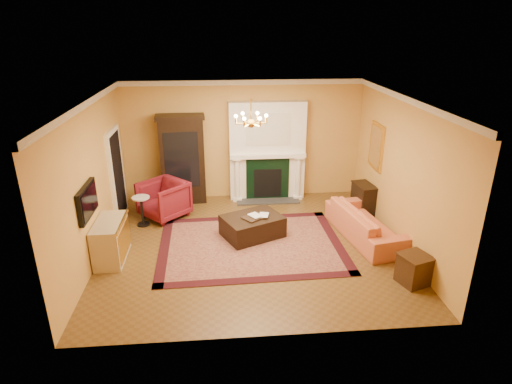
{
  "coord_description": "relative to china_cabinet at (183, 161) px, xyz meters",
  "views": [
    {
      "loc": [
        -0.58,
        -7.76,
        4.3
      ],
      "look_at": [
        0.12,
        0.3,
        1.06
      ],
      "focal_mm": 30.0,
      "sensor_mm": 36.0,
      "label": 1
    }
  ],
  "objects": [
    {
      "name": "coral_sofa",
      "position": [
        3.96,
        -2.32,
        -0.63
      ],
      "size": [
        1.04,
        2.3,
        0.87
      ],
      "primitive_type": "imported",
      "rotation": [
        0.0,
        0.0,
        1.75
      ],
      "color": "#C5673E",
      "rests_on": "floor"
    },
    {
      "name": "crown_molding",
      "position": [
        1.52,
        -1.53,
        1.87
      ],
      "size": [
        6.0,
        5.5,
        0.12
      ],
      "color": "silver",
      "rests_on": "ceiling"
    },
    {
      "name": "tv_panel",
      "position": [
        -1.42,
        -3.09,
        0.28
      ],
      "size": [
        0.09,
        0.95,
        0.58
      ],
      "color": "black",
      "rests_on": "wall_left"
    },
    {
      "name": "oriental_rug",
      "position": [
        1.51,
        -2.47,
        -1.06
      ],
      "size": [
        3.82,
        2.91,
        0.01
      ],
      "primitive_type": "cube",
      "rotation": [
        0.0,
        0.0,
        0.03
      ],
      "color": "#4F101F",
      "rests_on": "floor"
    },
    {
      "name": "console_table",
      "position": [
        4.3,
        -1.12,
        -0.71
      ],
      "size": [
        0.45,
        0.68,
        0.71
      ],
      "primitive_type": "cube",
      "rotation": [
        0.0,
        0.0,
        0.15
      ],
      "color": "black",
      "rests_on": "floor"
    },
    {
      "name": "ceiling",
      "position": [
        1.52,
        -2.49,
        1.94
      ],
      "size": [
        6.0,
        5.5,
        0.02
      ],
      "primitive_type": "cube",
      "color": "silver",
      "rests_on": "wall_back"
    },
    {
      "name": "topiary_left",
      "position": [
        1.35,
        0.04,
        0.43
      ],
      "size": [
        0.18,
        0.18,
        0.48
      ],
      "color": "tan",
      "rests_on": "fireplace"
    },
    {
      "name": "gilt_mirror",
      "position": [
        4.49,
        -1.09,
        0.58
      ],
      "size": [
        0.06,
        0.76,
        1.05
      ],
      "color": "gold",
      "rests_on": "wall_right"
    },
    {
      "name": "book_b",
      "position": [
        1.71,
        -2.09,
        -0.44
      ],
      "size": [
        0.19,
        0.07,
        0.27
      ],
      "primitive_type": "imported",
      "rotation": [
        0.0,
        0.0,
        -0.24
      ],
      "color": "gray",
      "rests_on": "ottoman_tray"
    },
    {
      "name": "ottoman_tray",
      "position": [
        1.6,
        -2.14,
        -0.59
      ],
      "size": [
        0.56,
        0.55,
        0.03
      ],
      "primitive_type": "cube",
      "rotation": [
        0.0,
        0.0,
        0.66
      ],
      "color": "black",
      "rests_on": "leather_ottoman"
    },
    {
      "name": "wingback_armchair",
      "position": [
        -0.41,
        -0.91,
        -0.58
      ],
      "size": [
        1.28,
        1.28,
        0.96
      ],
      "primitive_type": "imported",
      "rotation": [
        0.0,
        0.0,
        -0.8
      ],
      "color": "maroon",
      "rests_on": "floor"
    },
    {
      "name": "wall_right",
      "position": [
        4.53,
        -2.49,
        0.43
      ],
      "size": [
        0.02,
        5.5,
        3.0
      ],
      "primitive_type": "cube",
      "color": "gold",
      "rests_on": "floor"
    },
    {
      "name": "pedestal_table",
      "position": [
        -0.85,
        -1.33,
        -0.67
      ],
      "size": [
        0.39,
        0.39,
        0.69
      ],
      "color": "black",
      "rests_on": "floor"
    },
    {
      "name": "wall_left",
      "position": [
        -1.49,
        -2.49,
        0.43
      ],
      "size": [
        0.02,
        5.5,
        3.0
      ],
      "primitive_type": "cube",
      "color": "gold",
      "rests_on": "floor"
    },
    {
      "name": "chandelier",
      "position": [
        1.52,
        -2.49,
        1.54
      ],
      "size": [
        0.63,
        0.55,
        0.53
      ],
      "color": "gold",
      "rests_on": "ceiling"
    },
    {
      "name": "end_table",
      "position": [
        4.24,
        -4.09,
        -0.8
      ],
      "size": [
        0.58,
        0.58,
        0.52
      ],
      "primitive_type": "cube",
      "rotation": [
        0.0,
        0.0,
        0.34
      ],
      "color": "#3A200F",
      "rests_on": "floor"
    },
    {
      "name": "fireplace",
      "position": [
        2.12,
        0.08,
        0.13
      ],
      "size": [
        1.9,
        0.7,
        2.5
      ],
      "color": "white",
      "rests_on": "wall_back"
    },
    {
      "name": "china_cabinet",
      "position": [
        0.0,
        0.0,
        0.0
      ],
      "size": [
        1.1,
        0.57,
        2.13
      ],
      "primitive_type": "cube",
      "rotation": [
        0.0,
        0.0,
        0.08
      ],
      "color": "black",
      "rests_on": "floor"
    },
    {
      "name": "leather_ottoman",
      "position": [
        1.57,
        -2.08,
        -0.83
      ],
      "size": [
        1.45,
        1.29,
        0.44
      ],
      "primitive_type": "cube",
      "rotation": [
        0.0,
        0.0,
        0.43
      ],
      "color": "black",
      "rests_on": "oriental_rug"
    },
    {
      "name": "book_a",
      "position": [
        1.54,
        -2.18,
        -0.44
      ],
      "size": [
        0.19,
        0.14,
        0.28
      ],
      "primitive_type": "imported",
      "rotation": [
        0.0,
        0.0,
        0.58
      ],
      "color": "gray",
      "rests_on": "ottoman_tray"
    },
    {
      "name": "commode",
      "position": [
        -1.21,
        -2.78,
        -0.67
      ],
      "size": [
        0.51,
        1.07,
        0.79
      ],
      "primitive_type": "cube",
      "rotation": [
        0.0,
        0.0,
        0.01
      ],
      "color": "#BFAA8C",
      "rests_on": "floor"
    },
    {
      "name": "wall_back",
      "position": [
        1.52,
        0.27,
        0.43
      ],
      "size": [
        6.0,
        0.02,
        3.0
      ],
      "primitive_type": "cube",
      "color": "gold",
      "rests_on": "floor"
    },
    {
      "name": "doorway",
      "position": [
        -1.43,
        -0.79,
        -0.02
      ],
      "size": [
        0.08,
        1.05,
        2.1
      ],
      "color": "white",
      "rests_on": "wall_left"
    },
    {
      "name": "floor",
      "position": [
        1.52,
        -2.49,
        -1.08
      ],
      "size": [
        6.0,
        5.5,
        0.02
      ],
      "primitive_type": "cube",
      "color": "brown",
      "rests_on": "ground"
    },
    {
      "name": "topiary_right",
      "position": [
        2.9,
        0.04,
        0.39
      ],
      "size": [
        0.15,
        0.15,
        0.4
      ],
      "color": "tan",
      "rests_on": "fireplace"
    },
    {
      "name": "wall_front",
      "position": [
        1.52,
        -5.25,
        0.43
      ],
      "size": [
        6.0,
        0.02,
        3.0
      ],
      "primitive_type": "cube",
      "color": "gold",
      "rests_on": "floor"
    }
  ]
}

